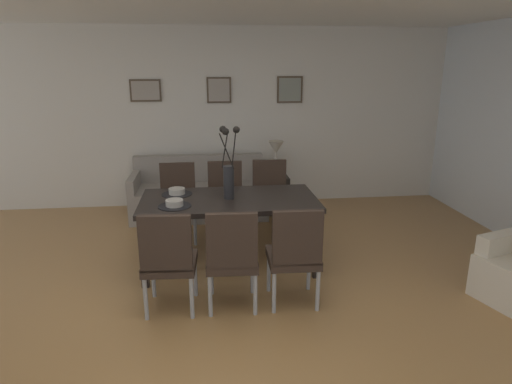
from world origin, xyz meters
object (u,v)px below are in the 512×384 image
(dining_chair_near_right, at_px, (178,198))
(sofa, at_px, (200,195))
(side_table, at_px, (275,194))
(framed_picture_left, at_px, (146,91))
(bowl_near_right, at_px, (177,191))
(dining_chair_far_right, at_px, (225,196))
(dining_table, at_px, (229,205))
(dining_chair_near_left, at_px, (168,257))
(dining_chair_mid_right, at_px, (270,194))
(centerpiece_vase, at_px, (229,171))
(table_lamp, at_px, (276,151))
(dining_chair_far_left, at_px, (232,255))
(dining_chair_mid_left, at_px, (295,252))
(framed_picture_right, at_px, (290,90))
(framed_picture_center, at_px, (219,90))
(bowl_near_left, at_px, (174,202))

(dining_chair_near_right, height_order, sofa, dining_chair_near_right)
(side_table, bearing_deg, framed_picture_left, 165.04)
(bowl_near_right, bearing_deg, dining_chair_far_right, 50.56)
(dining_table, distance_m, dining_chair_near_left, 1.06)
(dining_table, bearing_deg, dining_chair_far_right, 90.01)
(dining_chair_near_right, xyz_separation_m, dining_chair_far_right, (0.57, 0.03, 0.00))
(dining_chair_far_right, bearing_deg, bowl_near_right, -129.44)
(sofa, bearing_deg, dining_table, -79.33)
(dining_chair_mid_right, height_order, centerpiece_vase, centerpiece_vase)
(dining_chair_far_right, bearing_deg, table_lamp, 48.46)
(dining_chair_far_left, distance_m, side_table, 2.75)
(dining_table, distance_m, dining_chair_mid_left, 1.04)
(sofa, height_order, framed_picture_left, framed_picture_left)
(side_table, bearing_deg, framed_picture_right, 60.22)
(dining_chair_near_right, relative_size, table_lamp, 1.80)
(framed_picture_center, relative_size, framed_picture_right, 0.96)
(centerpiece_vase, bearing_deg, dining_chair_near_left, -122.45)
(framed_picture_right, bearing_deg, centerpiece_vase, -115.24)
(framed_picture_left, bearing_deg, dining_chair_far_left, -71.97)
(table_lamp, relative_size, framed_picture_left, 1.17)
(centerpiece_vase, bearing_deg, dining_chair_near_right, 124.39)
(centerpiece_vase, relative_size, framed_picture_right, 1.91)
(dining_chair_mid_right, xyz_separation_m, sofa, (-0.88, 0.85, -0.23))
(bowl_near_right, bearing_deg, framed_picture_center, 74.92)
(dining_chair_mid_right, bearing_deg, bowl_near_right, -148.45)
(centerpiece_vase, relative_size, framed_picture_left, 1.68)
(dining_chair_far_left, relative_size, centerpiece_vase, 1.25)
(dining_chair_near_right, distance_m, dining_chair_mid_left, 2.04)
(bowl_near_left, height_order, table_lamp, table_lamp)
(dining_chair_near_left, xyz_separation_m, framed_picture_right, (1.60, 3.10, 1.20))
(bowl_near_right, bearing_deg, table_lamp, 49.35)
(dining_chair_far_left, bearing_deg, table_lamp, 73.09)
(dining_table, height_order, framed_picture_center, framed_picture_center)
(centerpiece_vase, distance_m, side_table, 2.04)
(dining_chair_far_right, relative_size, bowl_near_right, 5.41)
(side_table, relative_size, framed_picture_left, 1.19)
(dining_chair_mid_left, bearing_deg, dining_chair_far_left, 179.86)
(dining_chair_near_right, xyz_separation_m, side_table, (1.34, 0.89, -0.25))
(framed_picture_left, height_order, framed_picture_center, framed_picture_center)
(sofa, bearing_deg, dining_chair_far_left, -83.60)
(side_table, bearing_deg, dining_chair_far_left, -106.91)
(dining_chair_far_right, relative_size, framed_picture_center, 2.50)
(dining_chair_near_right, relative_size, sofa, 0.49)
(framed_picture_center, xyz_separation_m, framed_picture_right, (1.04, -0.00, 0.00))
(bowl_near_left, relative_size, side_table, 0.33)
(dining_table, xyz_separation_m, bowl_near_right, (-0.54, 0.21, 0.12))
(centerpiece_vase, height_order, framed_picture_right, framed_picture_right)
(dining_table, xyz_separation_m, side_table, (0.77, 1.73, -0.40))
(framed_picture_left, distance_m, framed_picture_center, 1.04)
(bowl_near_right, bearing_deg, side_table, 49.35)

